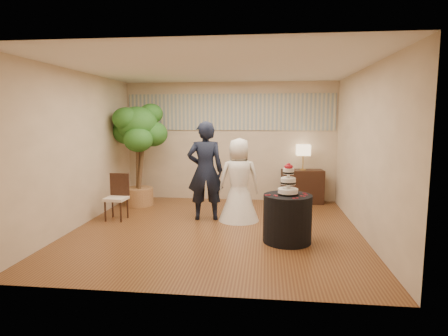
# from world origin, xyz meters

# --- Properties ---
(floor) EXTENTS (5.00, 5.00, 0.00)m
(floor) POSITION_xyz_m (0.00, 0.00, 0.00)
(floor) COLOR brown
(floor) RESTS_ON ground
(ceiling) EXTENTS (5.00, 5.00, 0.00)m
(ceiling) POSITION_xyz_m (0.00, 0.00, 2.80)
(ceiling) COLOR white
(ceiling) RESTS_ON wall_back
(wall_back) EXTENTS (5.00, 0.06, 2.80)m
(wall_back) POSITION_xyz_m (0.00, 2.50, 1.40)
(wall_back) COLOR beige
(wall_back) RESTS_ON ground
(wall_front) EXTENTS (5.00, 0.06, 2.80)m
(wall_front) POSITION_xyz_m (0.00, -2.50, 1.40)
(wall_front) COLOR beige
(wall_front) RESTS_ON ground
(wall_left) EXTENTS (0.06, 5.00, 2.80)m
(wall_left) POSITION_xyz_m (-2.50, 0.00, 1.40)
(wall_left) COLOR beige
(wall_left) RESTS_ON ground
(wall_right) EXTENTS (0.06, 5.00, 2.80)m
(wall_right) POSITION_xyz_m (2.50, 0.00, 1.40)
(wall_right) COLOR beige
(wall_right) RESTS_ON ground
(mural_border) EXTENTS (4.90, 0.02, 0.85)m
(mural_border) POSITION_xyz_m (0.00, 2.48, 2.10)
(mural_border) COLOR #A8AC9D
(mural_border) RESTS_ON wall_back
(groom) EXTENTS (0.76, 0.56, 1.91)m
(groom) POSITION_xyz_m (-0.29, 0.65, 0.95)
(groom) COLOR black
(groom) RESTS_ON floor
(bride) EXTENTS (0.92, 0.92, 1.59)m
(bride) POSITION_xyz_m (0.36, 0.65, 0.80)
(bride) COLOR white
(bride) RESTS_ON floor
(cake_table) EXTENTS (0.97, 0.97, 0.77)m
(cake_table) POSITION_xyz_m (1.22, -0.54, 0.38)
(cake_table) COLOR black
(cake_table) RESTS_ON floor
(wedding_cake) EXTENTS (0.32, 0.32, 0.51)m
(wedding_cake) POSITION_xyz_m (1.22, -0.54, 1.02)
(wedding_cake) COLOR white
(wedding_cake) RESTS_ON cake_table
(console) EXTENTS (0.98, 0.53, 0.78)m
(console) POSITION_xyz_m (1.71, 2.27, 0.39)
(console) COLOR black
(console) RESTS_ON floor
(table_lamp) EXTENTS (0.31, 0.31, 0.58)m
(table_lamp) POSITION_xyz_m (1.71, 2.27, 1.07)
(table_lamp) COLOR beige
(table_lamp) RESTS_ON console
(ficus_tree) EXTENTS (1.23, 1.23, 2.34)m
(ficus_tree) POSITION_xyz_m (-1.97, 1.63, 1.17)
(ficus_tree) COLOR #29621F
(ficus_tree) RESTS_ON floor
(side_chair) EXTENTS (0.43, 0.45, 0.89)m
(side_chair) POSITION_xyz_m (-2.00, 0.41, 0.44)
(side_chair) COLOR black
(side_chair) RESTS_ON floor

